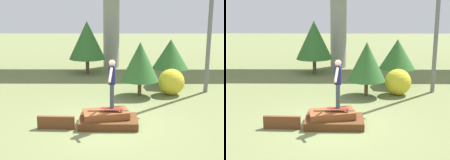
# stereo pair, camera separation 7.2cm
# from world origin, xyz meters

# --- Properties ---
(ground_plane) EXTENTS (80.00, 80.00, 0.00)m
(ground_plane) POSITION_xyz_m (0.00, 0.00, 0.00)
(ground_plane) COLOR olive
(scrap_pile) EXTENTS (2.05, 1.27, 0.56)m
(scrap_pile) POSITION_xyz_m (-0.03, 0.02, 0.22)
(scrap_pile) COLOR #5B3319
(scrap_pile) RESTS_ON ground_plane
(scrap_plank_loose) EXTENTS (1.28, 0.17, 0.45)m
(scrap_plank_loose) POSITION_xyz_m (-1.78, -0.34, 0.22)
(scrap_plank_loose) COLOR brown
(scrap_plank_loose) RESTS_ON ground_plane
(skateboard) EXTENTS (0.80, 0.30, 0.09)m
(skateboard) POSITION_xyz_m (0.13, -0.05, 0.63)
(skateboard) COLOR maroon
(skateboard) RESTS_ON scrap_pile
(skater) EXTENTS (0.26, 1.21, 1.70)m
(skater) POSITION_xyz_m (0.13, -0.05, 1.64)
(skater) COLOR #383D4C
(skater) RESTS_ON skateboard
(tree_behind_left) EXTENTS (1.88, 1.88, 2.46)m
(tree_behind_left) POSITION_xyz_m (3.15, 5.81, 1.69)
(tree_behind_left) COLOR brown
(tree_behind_left) RESTS_ON ground_plane
(tree_behind_right) EXTENTS (1.76, 1.76, 2.54)m
(tree_behind_right) POSITION_xyz_m (1.40, 3.78, 1.64)
(tree_behind_right) COLOR brown
(tree_behind_right) RESTS_ON ground_plane
(tree_mid_back) EXTENTS (2.27, 2.27, 3.26)m
(tree_mid_back) POSITION_xyz_m (-1.49, 9.02, 2.08)
(tree_mid_back) COLOR brown
(tree_mid_back) RESTS_ON ground_plane
(bush_yellow_flowering) EXTENTS (1.24, 1.24, 1.24)m
(bush_yellow_flowering) POSITION_xyz_m (2.92, 4.03, 0.62)
(bush_yellow_flowering) COLOR gold
(bush_yellow_flowering) RESTS_ON ground_plane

